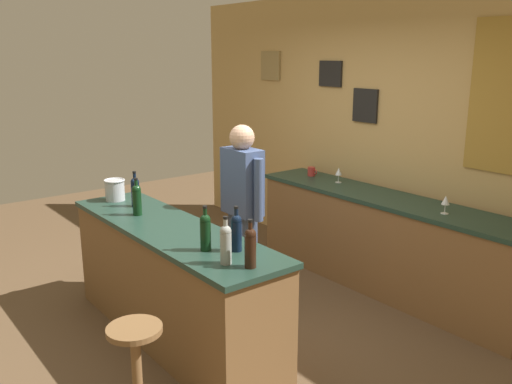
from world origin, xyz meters
The scene contains 16 objects.
ground_plane centered at (0.00, 0.00, 0.00)m, with size 10.00×10.00×0.00m, color brown.
back_wall centered at (0.03, 2.03, 1.41)m, with size 6.00×0.09×2.80m.
bar_counter centered at (0.00, -0.40, 0.46)m, with size 2.30×0.60×0.92m.
side_counter centered at (0.40, 1.65, 0.45)m, with size 2.89×0.56×0.90m.
bartender centered at (-0.10, 0.36, 0.94)m, with size 0.52×0.21×1.62m.
bar_stool centered at (0.83, -1.11, 0.46)m, with size 0.32×0.32×0.68m.
wine_bottle_a centered at (-0.68, -0.35, 1.06)m, with size 0.07×0.07×0.31m.
wine_bottle_b centered at (-0.43, -0.45, 1.06)m, with size 0.07×0.07×0.31m.
wine_bottle_c centered at (0.59, -0.46, 1.06)m, with size 0.07×0.07×0.31m.
wine_bottle_d centered at (0.72, -0.30, 1.06)m, with size 0.07×0.07×0.31m.
wine_bottle_e centered at (0.86, -0.49, 1.06)m, with size 0.07×0.07×0.31m.
wine_bottle_f centered at (1.00, -0.41, 1.06)m, with size 0.07×0.07×0.31m.
ice_bucket centered at (-0.97, -0.40, 1.02)m, with size 0.19×0.19×0.19m.
wine_glass_a centered at (-0.28, 1.72, 1.01)m, with size 0.07×0.07×0.16m.
wine_glass_b centered at (1.04, 1.59, 1.01)m, with size 0.07×0.07×0.16m.
coffee_mug centered at (-0.67, 1.72, 0.95)m, with size 0.13×0.08×0.09m.
Camera 1 is at (3.46, -2.29, 2.19)m, focal length 38.16 mm.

